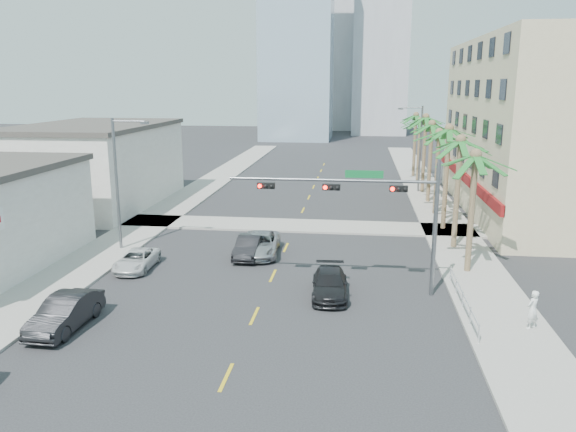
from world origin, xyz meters
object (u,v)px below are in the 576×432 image
object	(u,v)px
car_parked_mid	(65,313)
car_parked_far	(137,260)
traffic_signal_mast	(374,202)
car_lane_center	(260,244)
car_lane_left	(249,247)
car_lane_right	(330,284)
pedestrian	(533,310)

from	to	relation	value
car_parked_mid	car_parked_far	xyz separation A→B (m)	(-0.04, 8.70, -0.19)
car_parked_far	traffic_signal_mast	bearing A→B (deg)	-10.53
car_lane_center	car_lane_left	bearing A→B (deg)	-139.36
car_parked_far	car_lane_left	distance (m)	7.20
car_parked_far	car_lane_right	bearing A→B (deg)	-15.63
traffic_signal_mast	car_lane_center	bearing A→B (deg)	139.70
traffic_signal_mast	car_lane_right	world-z (taller)	traffic_signal_mast
traffic_signal_mast	pedestrian	world-z (taller)	traffic_signal_mast
car_lane_center	car_lane_right	xyz separation A→B (m)	(5.04, -6.94, -0.06)
car_parked_mid	car_lane_center	world-z (taller)	car_parked_mid
car_parked_mid	pedestrian	xyz separation A→B (m)	(21.50, 2.36, 0.30)
car_lane_center	car_lane_right	world-z (taller)	car_lane_center
car_parked_mid	car_lane_left	bearing A→B (deg)	64.18
car_lane_center	traffic_signal_mast	bearing A→B (deg)	-44.07
car_parked_far	car_lane_center	world-z (taller)	car_lane_center
traffic_signal_mast	car_parked_far	distance (m)	15.16
traffic_signal_mast	car_lane_center	size ratio (longest dim) A/B	2.12
car_lane_right	pedestrian	size ratio (longest dim) A/B	2.49
car_parked_far	pedestrian	world-z (taller)	pedestrian
car_parked_mid	car_lane_right	size ratio (longest dim) A/B	1.02
car_parked_mid	car_lane_left	distance (m)	13.59
car_lane_center	pedestrian	size ratio (longest dim) A/B	2.83
car_parked_far	car_lane_center	bearing A→B (deg)	27.62
car_lane_left	car_lane_right	bearing A→B (deg)	-47.93
car_lane_center	pedestrian	world-z (taller)	pedestrian
car_lane_left	car_lane_center	size ratio (longest dim) A/B	0.81
car_lane_right	car_lane_left	bearing A→B (deg)	128.94
car_lane_left	pedestrian	size ratio (longest dim) A/B	2.30
car_parked_mid	car_lane_left	world-z (taller)	car_parked_mid
traffic_signal_mast	car_lane_right	bearing A→B (deg)	-161.14
traffic_signal_mast	car_lane_center	distance (m)	10.49
car_parked_mid	pedestrian	distance (m)	21.63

